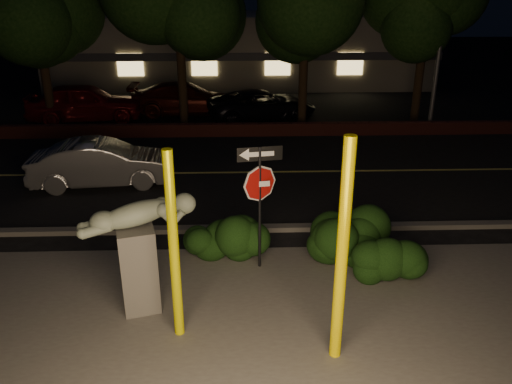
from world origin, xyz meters
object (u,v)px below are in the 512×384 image
at_px(parked_car_dark, 262,105).
at_px(yellow_pole_left, 174,248).
at_px(silver_sedan, 102,163).
at_px(yellow_pole_right, 342,255).
at_px(parked_car_red, 85,102).
at_px(signpost, 260,184).
at_px(sculpture, 138,243).
at_px(parked_car_darkred, 186,99).

bearing_deg(parked_car_dark, yellow_pole_left, 156.63).
relative_size(silver_sedan, parked_car_dark, 0.86).
bearing_deg(yellow_pole_right, parked_car_red, 117.72).
xyz_separation_m(yellow_pole_left, signpost, (1.43, 2.12, 0.24)).
height_order(sculpture, silver_sedan, sculpture).
height_order(parked_car_darkred, parked_car_dark, parked_car_darkred).
xyz_separation_m(signpost, parked_car_dark, (0.65, 12.71, -1.20)).
xyz_separation_m(yellow_pole_right, sculpture, (-3.23, 1.40, -0.48)).
distance_m(signpost, silver_sedan, 6.68).
distance_m(yellow_pole_right, parked_car_darkred, 17.07).
xyz_separation_m(signpost, sculpture, (-2.15, -1.35, -0.54)).
bearing_deg(yellow_pole_right, signpost, 111.37).
bearing_deg(parked_car_dark, silver_sedan, 131.81).
bearing_deg(sculpture, parked_car_dark, 63.58).
bearing_deg(parked_car_red, sculpture, -168.26).
height_order(parked_car_red, parked_car_dark, parked_car_red).
distance_m(signpost, parked_car_red, 14.55).
distance_m(signpost, parked_car_dark, 12.78).
bearing_deg(parked_car_red, yellow_pole_right, -159.73).
bearing_deg(signpost, sculpture, -157.19).
distance_m(yellow_pole_right, silver_sedan, 9.46).
distance_m(sculpture, parked_car_darkred, 15.21).
bearing_deg(yellow_pole_right, parked_car_darkred, 103.17).
distance_m(silver_sedan, parked_car_red, 8.24).
bearing_deg(sculpture, yellow_pole_left, -62.27).
distance_m(yellow_pole_left, parked_car_darkred, 16.04).
distance_m(parked_car_red, parked_car_darkred, 4.39).
height_order(yellow_pole_left, parked_car_dark, yellow_pole_left).
bearing_deg(parked_car_darkred, signpost, -170.62).
relative_size(yellow_pole_right, silver_sedan, 0.88).
distance_m(yellow_pole_left, silver_sedan, 7.67).
height_order(yellow_pole_right, signpost, yellow_pole_right).
bearing_deg(signpost, parked_car_red, 109.76).
xyz_separation_m(yellow_pole_right, parked_car_dark, (-0.42, 15.46, -1.14)).
bearing_deg(parked_car_red, parked_car_dark, -97.36).
xyz_separation_m(silver_sedan, parked_car_darkred, (1.59, 8.95, 0.06)).
bearing_deg(sculpture, parked_car_red, 94.07).
relative_size(yellow_pole_right, parked_car_red, 0.74).
xyz_separation_m(yellow_pole_left, sculpture, (-0.72, 0.77, -0.30)).
distance_m(yellow_pole_right, signpost, 2.95).
xyz_separation_m(parked_car_darkred, parked_car_dark, (3.46, -1.13, -0.07)).
relative_size(signpost, parked_car_darkred, 0.52).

